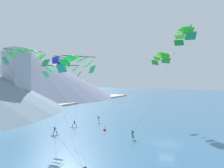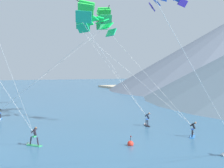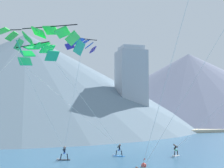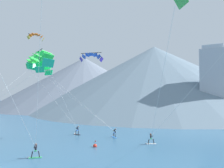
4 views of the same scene
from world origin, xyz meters
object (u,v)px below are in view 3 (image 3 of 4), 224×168
at_px(kitesurfer_far_left, 175,153).
at_px(parafoil_kite_distant_high_outer, 81,44).
at_px(kitesurfer_near_lead, 63,156).
at_px(kitesurfer_far_right, 118,153).
at_px(parafoil_kite_near_lead, 50,39).
at_px(parafoil_kite_far_right, 37,52).
at_px(race_marker_buoy, 144,165).

xyz_separation_m(kitesurfer_far_left, parafoil_kite_distant_high_outer, (-12.04, 2.32, 14.20)).
distance_m(kitesurfer_near_lead, kitesurfer_far_right, 7.35).
height_order(parafoil_kite_near_lead, parafoil_kite_distant_high_outer, parafoil_kite_distant_high_outer).
height_order(kitesurfer_near_lead, parafoil_kite_distant_high_outer, parafoil_kite_distant_high_outer).
relative_size(parafoil_kite_far_right, parafoil_kite_distant_high_outer, 2.98).
bearing_deg(kitesurfer_far_right, kitesurfer_near_lead, -171.59).
xyz_separation_m(kitesurfer_far_left, parafoil_kite_near_lead, (-16.55, -5.92, 12.90)).
relative_size(parafoil_kite_distant_high_outer, race_marker_buoy, 4.29).
distance_m(kitesurfer_near_lead, race_marker_buoy, 10.32).
bearing_deg(parafoil_kite_far_right, kitesurfer_far_left, 12.59).
bearing_deg(parafoil_kite_far_right, race_marker_buoy, -6.95).
distance_m(kitesurfer_near_lead, parafoil_kite_near_lead, 14.81).
bearing_deg(parafoil_kite_distant_high_outer, race_marker_buoy, -53.55).
relative_size(kitesurfer_far_left, parafoil_kite_distant_high_outer, 0.37).
xyz_separation_m(kitesurfer_near_lead, parafoil_kite_near_lead, (-2.11, -7.02, 12.86)).
bearing_deg(kitesurfer_far_left, parafoil_kite_far_right, -167.41).
distance_m(kitesurfer_near_lead, kitesurfer_far_left, 14.48).
bearing_deg(parafoil_kite_far_right, parafoil_kite_distant_high_outer, 47.85).
xyz_separation_m(kitesurfer_far_right, parafoil_kite_near_lead, (-9.38, -8.10, 12.92)).
xyz_separation_m(kitesurfer_far_left, kitesurfer_far_right, (-7.16, 2.18, -0.02)).
distance_m(parafoil_kite_near_lead, parafoil_kite_distant_high_outer, 9.48).
xyz_separation_m(kitesurfer_far_right, parafoil_kite_far_right, (-10.57, -6.14, 11.84)).
height_order(kitesurfer_far_left, parafoil_kite_distant_high_outer, parafoil_kite_distant_high_outer).
bearing_deg(parafoil_kite_distant_high_outer, kitesurfer_far_left, -10.92).
distance_m(kitesurfer_far_right, race_marker_buoy, 7.57).
bearing_deg(parafoil_kite_near_lead, parafoil_kite_distant_high_outer, 61.35).
height_order(kitesurfer_far_right, parafoil_kite_far_right, parafoil_kite_far_right).
bearing_deg(kitesurfer_near_lead, kitesurfer_far_right, 8.41).
xyz_separation_m(kitesurfer_near_lead, parafoil_kite_far_right, (-3.30, -5.06, 11.78)).
distance_m(kitesurfer_near_lead, parafoil_kite_far_right, 13.24).
bearing_deg(race_marker_buoy, kitesurfer_near_lead, 141.32).
distance_m(parafoil_kite_near_lead, parafoil_kite_far_right, 2.53).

